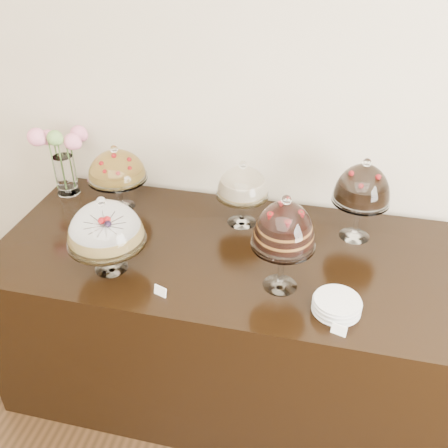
% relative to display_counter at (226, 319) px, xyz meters
% --- Properties ---
extents(wall_back, '(5.00, 0.04, 3.00)m').
position_rel_display_counter_xyz_m(wall_back, '(0.13, 0.55, 1.05)').
color(wall_back, beige).
rests_on(wall_back, ground).
extents(display_counter, '(2.20, 1.00, 0.90)m').
position_rel_display_counter_xyz_m(display_counter, '(0.00, 0.00, 0.00)').
color(display_counter, black).
rests_on(display_counter, ground).
extents(cake_stand_sugar_sponge, '(0.35, 0.35, 0.37)m').
position_rel_display_counter_xyz_m(cake_stand_sugar_sponge, '(-0.48, -0.25, 0.68)').
color(cake_stand_sugar_sponge, white).
rests_on(cake_stand_sugar_sponge, display_counter).
extents(cake_stand_choco_layer, '(0.26, 0.26, 0.45)m').
position_rel_display_counter_xyz_m(cake_stand_choco_layer, '(0.28, -0.20, 0.75)').
color(cake_stand_choco_layer, white).
rests_on(cake_stand_choco_layer, display_counter).
extents(cake_stand_cheesecake, '(0.26, 0.26, 0.35)m').
position_rel_display_counter_xyz_m(cake_stand_cheesecake, '(0.02, 0.25, 0.67)').
color(cake_stand_cheesecake, white).
rests_on(cake_stand_cheesecake, display_counter).
extents(cake_stand_dark_choco, '(0.27, 0.27, 0.42)m').
position_rel_display_counter_xyz_m(cake_stand_dark_choco, '(0.59, 0.26, 0.73)').
color(cake_stand_dark_choco, white).
rests_on(cake_stand_dark_choco, display_counter).
extents(cake_stand_fruit_tart, '(0.31, 0.31, 0.36)m').
position_rel_display_counter_xyz_m(cake_stand_fruit_tart, '(-0.65, 0.26, 0.68)').
color(cake_stand_fruit_tart, white).
rests_on(cake_stand_fruit_tart, display_counter).
extents(flower_vase, '(0.28, 0.29, 0.41)m').
position_rel_display_counter_xyz_m(flower_vase, '(-1.00, 0.34, 0.69)').
color(flower_vase, white).
rests_on(flower_vase, display_counter).
extents(plate_stack, '(0.19, 0.19, 0.06)m').
position_rel_display_counter_xyz_m(plate_stack, '(0.53, -0.30, 0.48)').
color(plate_stack, silver).
rests_on(plate_stack, display_counter).
extents(price_card_left, '(0.06, 0.03, 0.04)m').
position_rel_display_counter_xyz_m(price_card_left, '(-0.20, -0.38, 0.47)').
color(price_card_left, white).
rests_on(price_card_left, display_counter).
extents(price_card_right, '(0.06, 0.03, 0.04)m').
position_rel_display_counter_xyz_m(price_card_right, '(0.54, -0.43, 0.47)').
color(price_card_right, white).
rests_on(price_card_right, display_counter).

